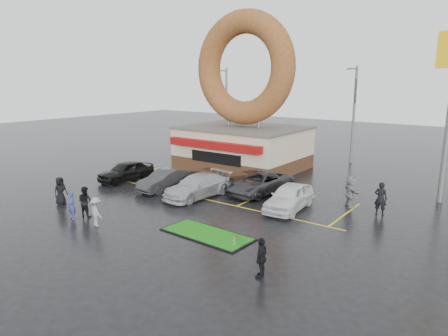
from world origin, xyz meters
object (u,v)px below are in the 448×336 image
Objects in this scene: car_black at (126,171)px; putting_green at (207,234)px; car_dgrey at (165,180)px; donut_shop at (243,118)px; car_grey at (260,183)px; person_blue at (71,206)px; person_cameraman at (262,258)px; streetlight_mid at (354,112)px; car_white at (289,197)px; streetlight_left at (226,107)px; dumpster at (186,151)px; car_silver at (197,186)px.

car_black is 13.14m from putting_green.
car_dgrey is at bearing 3.35° from car_black.
donut_shop is at bearing 117.64° from putting_green.
car_dgrey reaches higher than putting_green.
car_black reaches higher than car_grey.
person_cameraman is at bearing 6.85° from person_blue.
car_white is (1.91, -16.14, -4.00)m from streetlight_mid.
car_grey is at bearing -95.68° from streetlight_mid.
streetlight_left is 25.28m from person_blue.
donut_shop is 16.79m from putting_green.
dumpster is (-7.12, 17.58, -0.14)m from person_blue.
car_white is at bearing -43.58° from streetlight_left.
person_cameraman reaches higher than car_black.
donut_shop reaches higher than streetlight_left.
car_black is at bearing -116.30° from donut_shop.
car_silver is 3.12× the size of person_cameraman.
putting_green is at bearing -55.72° from streetlight_left.
car_white is at bearing -171.56° from person_cameraman.
car_black reaches higher than dumpster.
person_cameraman reaches higher than car_grey.
car_black is 1.04× the size of car_dgrey.
streetlight_left is 2.06× the size of car_dgrey.
car_grey is (12.60, -13.13, -4.04)m from streetlight_left.
person_blue is at bearing -105.89° from streetlight_mid.
streetlight_left is at bearing 113.69° from car_dgrey.
streetlight_left is at bearing 125.54° from car_silver.
car_dgrey is 0.89× the size of putting_green.
dumpster is 20.95m from putting_green.
car_silver is 1.14× the size of car_white.
putting_green is (0.51, -22.29, -4.74)m from streetlight_mid.
car_dgrey is 2.75× the size of person_blue.
donut_shop is 8.06× the size of person_cameraman.
person_blue is at bearing -99.64° from person_cameraman.
car_grey reaches higher than dumpster.
donut_shop is 12.66m from car_white.
person_blue is at bearing -141.06° from car_white.
car_silver is 11.70m from person_cameraman.
car_dgrey is 0.82× the size of car_grey.
streetlight_left reaches higher than person_cameraman.
dumpster reaches higher than putting_green.
car_white reaches higher than car_dgrey.
donut_shop is at bearing 93.91° from person_blue.
car_grey is 1.15× the size of car_white.
streetlight_mid is 5.00× the size of dumpster.
car_white is at bearing 16.36° from car_silver.
car_white is at bearing 48.73° from person_blue.
car_white is 18.36m from dumpster.
streetlight_mid is 14.77m from car_grey.
dumpster is (-12.83, 6.71, -0.09)m from car_grey.
person_cameraman is at bearing -28.11° from car_dgrey.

